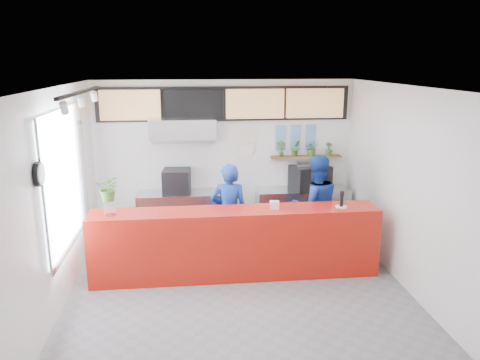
% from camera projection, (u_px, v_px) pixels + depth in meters
% --- Properties ---
extents(floor, '(5.00, 5.00, 0.00)m').
position_uv_depth(floor, '(239.00, 287.00, 7.12)').
color(floor, slate).
rests_on(floor, ground).
extents(ceiling, '(5.00, 5.00, 0.00)m').
position_uv_depth(ceiling, '(238.00, 87.00, 6.38)').
color(ceiling, silver).
extents(wall_back, '(5.00, 0.00, 5.00)m').
position_uv_depth(wall_back, '(225.00, 158.00, 9.16)').
color(wall_back, white).
rests_on(wall_back, ground).
extents(wall_left, '(0.00, 5.00, 5.00)m').
position_uv_depth(wall_left, '(60.00, 197.00, 6.49)').
color(wall_left, white).
rests_on(wall_left, ground).
extents(wall_right, '(0.00, 5.00, 5.00)m').
position_uv_depth(wall_right, '(404.00, 187.00, 7.02)').
color(wall_right, white).
rests_on(wall_right, ground).
extents(service_counter, '(4.50, 0.60, 1.10)m').
position_uv_depth(service_counter, '(236.00, 243.00, 7.37)').
color(service_counter, '#AC170C').
rests_on(service_counter, ground).
extents(cream_band, '(5.00, 0.02, 0.80)m').
position_uv_depth(cream_band, '(224.00, 101.00, 8.88)').
color(cream_band, beige).
rests_on(cream_band, wall_back).
extents(prep_bench, '(1.80, 0.60, 0.90)m').
position_uv_depth(prep_bench, '(185.00, 215.00, 9.05)').
color(prep_bench, '#B2B5BA').
rests_on(prep_bench, ground).
extents(panini_oven, '(0.54, 0.54, 0.45)m').
position_uv_depth(panini_oven, '(177.00, 181.00, 8.86)').
color(panini_oven, black).
rests_on(panini_oven, prep_bench).
extents(extraction_hood, '(1.20, 0.70, 0.35)m').
position_uv_depth(extraction_hood, '(183.00, 128.00, 8.58)').
color(extraction_hood, '#B2B5BA').
rests_on(extraction_hood, ceiling).
extents(hood_lip, '(1.20, 0.69, 0.31)m').
position_uv_depth(hood_lip, '(183.00, 138.00, 8.63)').
color(hood_lip, '#B2B5BA').
rests_on(hood_lip, ceiling).
extents(right_bench, '(1.80, 0.60, 0.90)m').
position_uv_depth(right_bench, '(302.00, 211.00, 9.29)').
color(right_bench, '#B2B5BA').
rests_on(right_bench, ground).
extents(espresso_machine, '(0.82, 0.68, 0.46)m').
position_uv_depth(espresso_machine, '(310.00, 177.00, 9.14)').
color(espresso_machine, black).
rests_on(espresso_machine, right_bench).
extents(espresso_tray, '(0.61, 0.44, 0.05)m').
position_uv_depth(espresso_tray, '(311.00, 165.00, 9.08)').
color(espresso_tray, '#ACB0B3').
rests_on(espresso_tray, espresso_machine).
extents(herb_shelf, '(1.40, 0.18, 0.04)m').
position_uv_depth(herb_shelf, '(306.00, 157.00, 9.23)').
color(herb_shelf, brown).
rests_on(herb_shelf, wall_back).
extents(menu_board_far_left, '(1.10, 0.10, 0.55)m').
position_uv_depth(menu_board_far_left, '(130.00, 105.00, 8.60)').
color(menu_board_far_left, tan).
rests_on(menu_board_far_left, wall_back).
extents(menu_board_mid_left, '(1.10, 0.10, 0.55)m').
position_uv_depth(menu_board_mid_left, '(193.00, 104.00, 8.72)').
color(menu_board_mid_left, black).
rests_on(menu_board_mid_left, wall_back).
extents(menu_board_mid_right, '(1.10, 0.10, 0.55)m').
position_uv_depth(menu_board_mid_right, '(255.00, 104.00, 8.84)').
color(menu_board_mid_right, tan).
rests_on(menu_board_mid_right, wall_back).
extents(menu_board_far_right, '(1.10, 0.10, 0.55)m').
position_uv_depth(menu_board_far_right, '(315.00, 103.00, 8.97)').
color(menu_board_far_right, tan).
rests_on(menu_board_far_right, wall_back).
extents(soffit, '(4.80, 0.04, 0.65)m').
position_uv_depth(soffit, '(225.00, 104.00, 8.86)').
color(soffit, black).
rests_on(soffit, wall_back).
extents(window_pane, '(0.04, 2.20, 1.90)m').
position_uv_depth(window_pane, '(66.00, 178.00, 6.73)').
color(window_pane, silver).
rests_on(window_pane, wall_left).
extents(window_frame, '(0.03, 2.30, 2.00)m').
position_uv_depth(window_frame, '(67.00, 178.00, 6.73)').
color(window_frame, '#B2B5BA').
rests_on(window_frame, wall_left).
extents(wall_clock_rim, '(0.05, 0.30, 0.30)m').
position_uv_depth(wall_clock_rim, '(39.00, 174.00, 5.49)').
color(wall_clock_rim, black).
rests_on(wall_clock_rim, wall_left).
extents(wall_clock_face, '(0.02, 0.26, 0.26)m').
position_uv_depth(wall_clock_face, '(41.00, 174.00, 5.49)').
color(wall_clock_face, white).
rests_on(wall_clock_face, wall_left).
extents(track_rail, '(0.05, 2.40, 0.04)m').
position_uv_depth(track_rail, '(80.00, 92.00, 6.17)').
color(track_rail, black).
rests_on(track_rail, ceiling).
extents(dec_plate_a, '(0.24, 0.03, 0.24)m').
position_uv_depth(dec_plate_a, '(233.00, 145.00, 9.08)').
color(dec_plate_a, silver).
rests_on(dec_plate_a, wall_back).
extents(dec_plate_b, '(0.24, 0.03, 0.24)m').
position_uv_depth(dec_plate_b, '(248.00, 150.00, 9.14)').
color(dec_plate_b, silver).
rests_on(dec_plate_b, wall_back).
extents(dec_plate_c, '(0.24, 0.03, 0.24)m').
position_uv_depth(dec_plate_c, '(233.00, 160.00, 9.16)').
color(dec_plate_c, silver).
rests_on(dec_plate_c, wall_back).
extents(dec_plate_d, '(0.24, 0.03, 0.24)m').
position_uv_depth(dec_plate_d, '(250.00, 137.00, 9.08)').
color(dec_plate_d, silver).
rests_on(dec_plate_d, wall_back).
extents(photo_frame_a, '(0.20, 0.02, 0.25)m').
position_uv_depth(photo_frame_a, '(281.00, 131.00, 9.13)').
color(photo_frame_a, '#598CBF').
rests_on(photo_frame_a, wall_back).
extents(photo_frame_b, '(0.20, 0.02, 0.25)m').
position_uv_depth(photo_frame_b, '(296.00, 131.00, 9.16)').
color(photo_frame_b, '#598CBF').
rests_on(photo_frame_b, wall_back).
extents(photo_frame_c, '(0.20, 0.02, 0.25)m').
position_uv_depth(photo_frame_c, '(311.00, 131.00, 9.20)').
color(photo_frame_c, '#598CBF').
rests_on(photo_frame_c, wall_back).
extents(photo_frame_d, '(0.20, 0.02, 0.25)m').
position_uv_depth(photo_frame_d, '(281.00, 144.00, 9.19)').
color(photo_frame_d, '#598CBF').
rests_on(photo_frame_d, wall_back).
extents(photo_frame_e, '(0.20, 0.02, 0.25)m').
position_uv_depth(photo_frame_e, '(296.00, 144.00, 9.23)').
color(photo_frame_e, '#598CBF').
rests_on(photo_frame_e, wall_back).
extents(photo_frame_f, '(0.20, 0.02, 0.25)m').
position_uv_depth(photo_frame_f, '(310.00, 143.00, 9.26)').
color(photo_frame_f, '#598CBF').
rests_on(photo_frame_f, wall_back).
extents(staff_center, '(0.66, 0.46, 1.71)m').
position_uv_depth(staff_center, '(229.00, 213.00, 7.87)').
color(staff_center, navy).
rests_on(staff_center, ground).
extents(staff_right, '(0.93, 0.75, 1.80)m').
position_uv_depth(staff_right, '(315.00, 207.00, 8.06)').
color(staff_right, navy).
rests_on(staff_right, ground).
extents(herb_a, '(0.18, 0.14, 0.32)m').
position_uv_depth(herb_a, '(281.00, 148.00, 9.14)').
color(herb_a, '#376222').
rests_on(herb_a, herb_shelf).
extents(herb_b, '(0.21, 0.18, 0.32)m').
position_uv_depth(herb_b, '(296.00, 148.00, 9.17)').
color(herb_b, '#376222').
rests_on(herb_b, herb_shelf).
extents(herb_c, '(0.29, 0.26, 0.30)m').
position_uv_depth(herb_c, '(312.00, 148.00, 9.20)').
color(herb_c, '#376222').
rests_on(herb_c, herb_shelf).
extents(herb_d, '(0.16, 0.15, 0.26)m').
position_uv_depth(herb_d, '(329.00, 149.00, 9.24)').
color(herb_d, '#376222').
rests_on(herb_d, herb_shelf).
extents(glass_vase, '(0.23, 0.23, 0.23)m').
position_uv_depth(glass_vase, '(110.00, 208.00, 6.98)').
color(glass_vase, silver).
rests_on(glass_vase, service_counter).
extents(basil_vase, '(0.35, 0.31, 0.39)m').
position_uv_depth(basil_vase, '(109.00, 188.00, 6.90)').
color(basil_vase, '#376222').
rests_on(basil_vase, glass_vase).
extents(napkin_holder, '(0.16, 0.11, 0.13)m').
position_uv_depth(napkin_holder, '(274.00, 205.00, 7.27)').
color(napkin_holder, silver).
rests_on(napkin_holder, service_counter).
extents(white_plate, '(0.19, 0.19, 0.01)m').
position_uv_depth(white_plate, '(341.00, 207.00, 7.38)').
color(white_plate, silver).
rests_on(white_plate, service_counter).
extents(pepper_mill, '(0.07, 0.07, 0.25)m').
position_uv_depth(pepper_mill, '(342.00, 199.00, 7.34)').
color(pepper_mill, black).
rests_on(pepper_mill, white_plate).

